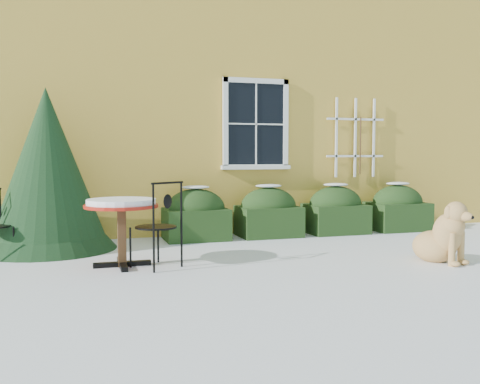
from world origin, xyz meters
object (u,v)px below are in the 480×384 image
object	(u,v)px
patio_chair_near	(158,225)
evergreen_shrub	(48,185)
bistro_table	(121,210)
dog	(443,237)

from	to	relation	value
patio_chair_near	evergreen_shrub	bearing A→B (deg)	-84.34
bistro_table	patio_chair_near	bearing A→B (deg)	-25.71
dog	bistro_table	bearing A→B (deg)	148.96
evergreen_shrub	patio_chair_near	xyz separation A→B (m)	(1.38, -1.79, -0.43)
evergreen_shrub	patio_chair_near	bearing A→B (deg)	-52.28
evergreen_shrub	dog	world-z (taller)	evergreen_shrub
bistro_table	evergreen_shrub	bearing A→B (deg)	121.00
patio_chair_near	dog	world-z (taller)	patio_chair_near
bistro_table	dog	distance (m)	4.21
evergreen_shrub	dog	size ratio (longest dim) A/B	2.56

